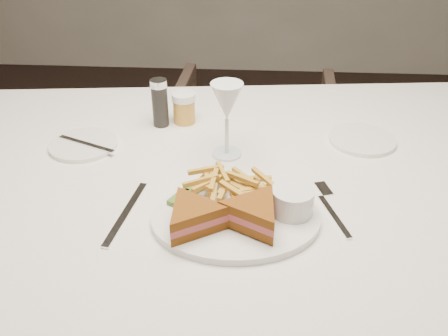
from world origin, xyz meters
name	(u,v)px	position (x,y,z in m)	size (l,w,h in m)	color
table	(225,298)	(-0.04, -0.08, 0.38)	(1.47, 0.98, 0.75)	silver
chair_far	(252,151)	(0.02, 0.76, 0.33)	(0.63, 0.59, 0.65)	#433229
table_setting	(227,177)	(-0.03, -0.14, 0.79)	(0.83, 0.58, 0.18)	white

